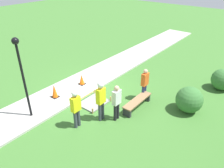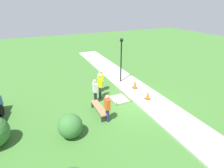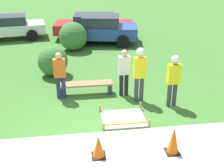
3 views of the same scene
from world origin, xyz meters
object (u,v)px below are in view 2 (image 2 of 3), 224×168
at_px(bystander_in_gray_shirt, 95,90).
at_px(worker_supervisor, 101,78).
at_px(traffic_cone_near_patch, 148,95).
at_px(park_bench, 99,109).
at_px(lamppost_near, 121,54).
at_px(worker_assistant, 100,83).
at_px(bystander_in_orange_shirt, 107,107).
at_px(traffic_cone_far_patch, 135,84).

bearing_deg(bystander_in_gray_shirt, worker_supervisor, -34.98).
relative_size(traffic_cone_near_patch, worker_supervisor, 0.34).
bearing_deg(bystander_in_gray_shirt, traffic_cone_near_patch, -109.74).
bearing_deg(park_bench, lamppost_near, -42.98).
xyz_separation_m(bystander_in_gray_shirt, lamppost_near, (2.25, -3.07, 1.51)).
relative_size(worker_assistant, lamppost_near, 0.53).
relative_size(bystander_in_orange_shirt, bystander_in_gray_shirt, 0.98).
height_order(traffic_cone_far_patch, bystander_in_gray_shirt, bystander_in_gray_shirt).
height_order(traffic_cone_far_patch, park_bench, traffic_cone_far_patch).
relative_size(worker_supervisor, bystander_in_orange_shirt, 1.06).
xyz_separation_m(park_bench, lamppost_near, (3.56, -3.32, 2.15)).
height_order(traffic_cone_far_patch, lamppost_near, lamppost_near).
bearing_deg(worker_assistant, lamppost_near, -54.59).
distance_m(park_bench, worker_assistant, 2.06).
distance_m(worker_assistant, lamppost_near, 3.41).
distance_m(worker_supervisor, worker_assistant, 1.10).
bearing_deg(worker_supervisor, bystander_in_orange_shirt, 163.44).
relative_size(park_bench, bystander_in_gray_shirt, 1.11).
relative_size(worker_supervisor, lamppost_near, 0.49).
height_order(traffic_cone_far_patch, worker_assistant, worker_assistant).
distance_m(park_bench, worker_supervisor, 3.08).
bearing_deg(traffic_cone_far_patch, worker_supervisor, 71.90).
distance_m(traffic_cone_far_patch, lamppost_near, 2.63).
bearing_deg(traffic_cone_near_patch, lamppost_near, 4.73).
bearing_deg(worker_supervisor, worker_assistant, 153.82).
distance_m(traffic_cone_near_patch, worker_supervisor, 3.59).
relative_size(park_bench, worker_supervisor, 1.07).
height_order(park_bench, worker_assistant, worker_assistant).
relative_size(traffic_cone_far_patch, lamppost_near, 0.20).
relative_size(traffic_cone_far_patch, park_bench, 0.38).
relative_size(worker_supervisor, worker_assistant, 0.93).
xyz_separation_m(traffic_cone_near_patch, lamppost_near, (3.46, 0.29, 2.08)).
height_order(traffic_cone_near_patch, lamppost_near, lamppost_near).
height_order(park_bench, lamppost_near, lamppost_near).
bearing_deg(bystander_in_gray_shirt, park_bench, 169.32).
bearing_deg(bystander_in_gray_shirt, lamppost_near, -53.75).
bearing_deg(lamppost_near, bystander_in_orange_shirt, 144.59).
xyz_separation_m(traffic_cone_far_patch, worker_supervisor, (0.80, 2.46, 0.59)).
height_order(traffic_cone_far_patch, bystander_in_orange_shirt, bystander_in_orange_shirt).
distance_m(traffic_cone_near_patch, park_bench, 3.60).
height_order(worker_assistant, bystander_in_orange_shirt, worker_assistant).
height_order(worker_supervisor, lamppost_near, lamppost_near).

